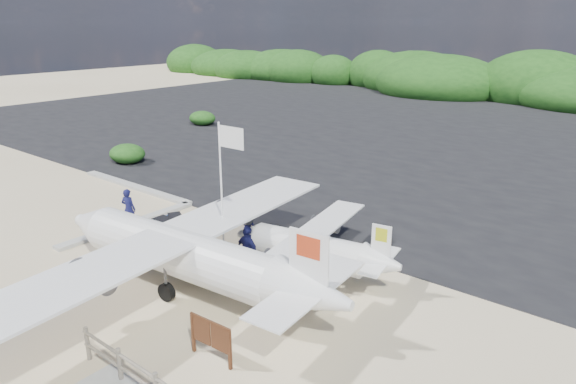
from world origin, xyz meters
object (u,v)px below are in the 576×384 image
crew_b (250,227)px  crew_a (129,209)px  aircraft_small (323,121)px  baggage_cart (172,253)px  signboard (212,360)px  crew_c (248,252)px  flagpole (225,271)px

crew_b → crew_a: bearing=46.7°
crew_a → aircraft_small: crew_a is taller
baggage_cart → signboard: baggage_cart is taller
baggage_cart → aircraft_small: size_ratio=0.41×
crew_c → aircraft_small: 31.37m
crew_a → baggage_cart: bearing=152.0°
aircraft_small → crew_b: bearing=108.9°
signboard → crew_c: crew_c is taller
signboard → crew_b: (-4.53, 6.41, 0.74)m
aircraft_small → crew_a: bearing=97.3°
baggage_cart → crew_b: crew_b is taller
crew_b → crew_c: bearing=156.4°
crew_a → crew_b: 5.72m
crew_c → baggage_cart: bearing=14.2°
crew_a → crew_c: size_ratio=0.95×
aircraft_small → signboard: bearing=110.2°
crew_b → crew_c: size_ratio=0.76×
signboard → crew_c: size_ratio=0.79×
baggage_cart → signboard: 7.32m
flagpole → crew_b: size_ratio=3.79×
flagpole → signboard: (3.51, -3.94, 0.00)m
crew_c → aircraft_small: crew_c is taller
baggage_cart → crew_b: (1.76, 2.67, 0.74)m
crew_a → aircraft_small: 28.37m
baggage_cart → aircraft_small: 30.07m
crew_a → aircraft_small: size_ratio=0.28×
aircraft_small → baggage_cart: bearing=103.5°
signboard → aircraft_small: 36.26m
baggage_cart → crew_c: crew_c is taller
crew_c → signboard: bearing=128.4°
crew_b → flagpole: bearing=137.0°
crew_b → baggage_cart: bearing=81.0°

